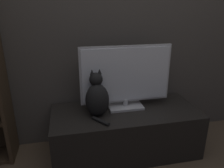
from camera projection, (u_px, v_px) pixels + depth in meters
wall_back at (118, 5)px, 1.93m from camera, size 4.80×0.05×2.60m
tv_stand at (125, 131)px, 2.01m from camera, size 1.30×0.56×0.42m
tv at (126, 77)px, 1.91m from camera, size 0.81×0.19×0.57m
cat at (97, 98)px, 1.81m from camera, size 0.21×0.30×0.40m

